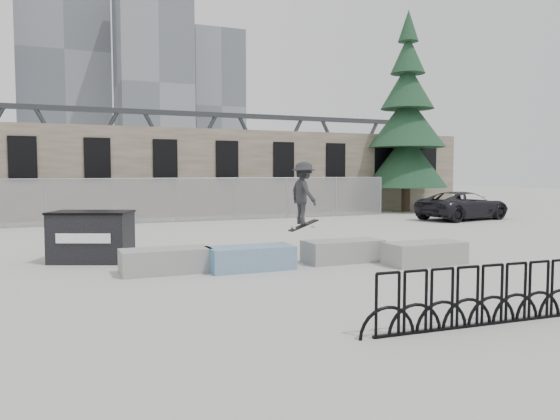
{
  "coord_description": "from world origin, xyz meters",
  "views": [
    {
      "loc": [
        -5.41,
        -12.18,
        2.29
      ],
      "look_at": [
        0.14,
        0.81,
        1.3
      ],
      "focal_mm": 35.0,
      "sensor_mm": 36.0,
      "label": 1
    }
  ],
  "objects_px": {
    "bike_rack": "(492,296)",
    "spruce_tree": "(407,128)",
    "planter_far_left": "(166,260)",
    "planter_center_right": "(343,250)",
    "planter_offset": "(425,252)",
    "dumpster": "(92,236)",
    "suv": "(463,206)",
    "planter_center_left": "(251,257)",
    "skateboarder": "(304,193)"
  },
  "relations": [
    {
      "from": "bike_rack",
      "to": "spruce_tree",
      "type": "xyz_separation_m",
      "value": [
        13.07,
        20.07,
        4.37
      ]
    },
    {
      "from": "planter_far_left",
      "to": "bike_rack",
      "type": "distance_m",
      "value": 7.15
    },
    {
      "from": "planter_center_right",
      "to": "planter_offset",
      "type": "height_order",
      "value": "same"
    },
    {
      "from": "planter_offset",
      "to": "spruce_tree",
      "type": "relative_size",
      "value": 0.17
    },
    {
      "from": "planter_center_right",
      "to": "planter_offset",
      "type": "xyz_separation_m",
      "value": [
        1.68,
        -1.12,
        0.0
      ]
    },
    {
      "from": "dumpster",
      "to": "planter_far_left",
      "type": "bearing_deg",
      "value": -34.65
    },
    {
      "from": "planter_offset",
      "to": "bike_rack",
      "type": "distance_m",
      "value": 5.37
    },
    {
      "from": "bike_rack",
      "to": "suv",
      "type": "distance_m",
      "value": 18.95
    },
    {
      "from": "planter_center_left",
      "to": "spruce_tree",
      "type": "bearing_deg",
      "value": 44.03
    },
    {
      "from": "suv",
      "to": "skateboarder",
      "type": "relative_size",
      "value": 2.88
    },
    {
      "from": "spruce_tree",
      "to": "planter_center_left",
      "type": "bearing_deg",
      "value": -135.97
    },
    {
      "from": "planter_far_left",
      "to": "spruce_tree",
      "type": "height_order",
      "value": "spruce_tree"
    },
    {
      "from": "planter_center_left",
      "to": "skateboarder",
      "type": "bearing_deg",
      "value": 3.72
    },
    {
      "from": "planter_center_left",
      "to": "spruce_tree",
      "type": "xyz_separation_m",
      "value": [
        14.82,
        14.32,
        4.51
      ]
    },
    {
      "from": "planter_offset",
      "to": "spruce_tree",
      "type": "xyz_separation_m",
      "value": [
        10.58,
        15.31,
        4.51
      ]
    },
    {
      "from": "planter_far_left",
      "to": "bike_rack",
      "type": "height_order",
      "value": "bike_rack"
    },
    {
      "from": "planter_center_right",
      "to": "bike_rack",
      "type": "bearing_deg",
      "value": -97.73
    },
    {
      "from": "planter_far_left",
      "to": "spruce_tree",
      "type": "xyz_separation_m",
      "value": [
        16.72,
        13.93,
        4.51
      ]
    },
    {
      "from": "dumpster",
      "to": "bike_rack",
      "type": "distance_m",
      "value": 9.84
    },
    {
      "from": "dumpster",
      "to": "bike_rack",
      "type": "bearing_deg",
      "value": -35.5
    },
    {
      "from": "planter_center_left",
      "to": "suv",
      "type": "height_order",
      "value": "suv"
    },
    {
      "from": "planter_center_left",
      "to": "dumpster",
      "type": "distance_m",
      "value": 4.29
    },
    {
      "from": "planter_center_right",
      "to": "skateboarder",
      "type": "height_order",
      "value": "skateboarder"
    },
    {
      "from": "planter_far_left",
      "to": "planter_center_right",
      "type": "relative_size",
      "value": 1.0
    },
    {
      "from": "planter_center_left",
      "to": "planter_offset",
      "type": "distance_m",
      "value": 4.35
    },
    {
      "from": "dumpster",
      "to": "skateboarder",
      "type": "relative_size",
      "value": 1.35
    },
    {
      "from": "bike_rack",
      "to": "spruce_tree",
      "type": "bearing_deg",
      "value": 56.94
    },
    {
      "from": "planter_center_right",
      "to": "skateboarder",
      "type": "relative_size",
      "value": 1.19
    },
    {
      "from": "planter_center_right",
      "to": "suv",
      "type": "height_order",
      "value": "suv"
    },
    {
      "from": "suv",
      "to": "bike_rack",
      "type": "bearing_deg",
      "value": 129.71
    },
    {
      "from": "planter_far_left",
      "to": "bike_rack",
      "type": "xyz_separation_m",
      "value": [
        3.66,
        -6.14,
        0.14
      ]
    },
    {
      "from": "spruce_tree",
      "to": "suv",
      "type": "bearing_deg",
      "value": -97.84
    },
    {
      "from": "planter_offset",
      "to": "bike_rack",
      "type": "bearing_deg",
      "value": -117.53
    },
    {
      "from": "planter_center_right",
      "to": "suv",
      "type": "distance_m",
      "value": 14.32
    },
    {
      "from": "planter_offset",
      "to": "dumpster",
      "type": "relative_size",
      "value": 0.88
    },
    {
      "from": "bike_rack",
      "to": "planter_center_left",
      "type": "bearing_deg",
      "value": 106.91
    },
    {
      "from": "planter_center_left",
      "to": "planter_offset",
      "type": "relative_size",
      "value": 1.0
    },
    {
      "from": "planter_far_left",
      "to": "planter_center_left",
      "type": "bearing_deg",
      "value": -11.59
    },
    {
      "from": "planter_center_right",
      "to": "suv",
      "type": "xyz_separation_m",
      "value": [
        11.49,
        8.54,
        0.38
      ]
    },
    {
      "from": "dumpster",
      "to": "suv",
      "type": "distance_m",
      "value": 18.37
    },
    {
      "from": "bike_rack",
      "to": "skateboarder",
      "type": "distance_m",
      "value": 6.0
    },
    {
      "from": "spruce_tree",
      "to": "skateboarder",
      "type": "height_order",
      "value": "spruce_tree"
    },
    {
      "from": "planter_far_left",
      "to": "suv",
      "type": "distance_m",
      "value": 17.97
    },
    {
      "from": "planter_offset",
      "to": "suv",
      "type": "relative_size",
      "value": 0.41
    },
    {
      "from": "planter_far_left",
      "to": "skateboarder",
      "type": "bearing_deg",
      "value": -5.14
    },
    {
      "from": "dumpster",
      "to": "spruce_tree",
      "type": "distance_m",
      "value": 21.96
    },
    {
      "from": "planter_far_left",
      "to": "skateboarder",
      "type": "distance_m",
      "value": 3.65
    },
    {
      "from": "planter_center_right",
      "to": "dumpster",
      "type": "height_order",
      "value": "dumpster"
    },
    {
      "from": "planter_far_left",
      "to": "planter_center_left",
      "type": "relative_size",
      "value": 1.0
    },
    {
      "from": "bike_rack",
      "to": "planter_center_right",
      "type": "bearing_deg",
      "value": 82.27
    }
  ]
}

